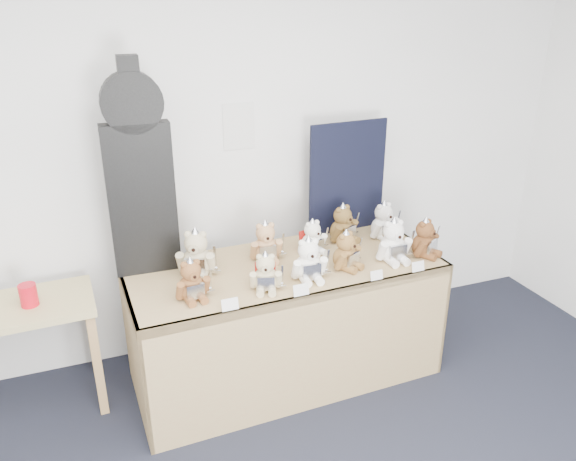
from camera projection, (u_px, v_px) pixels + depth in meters
name	position (u px, v px, depth m)	size (l,w,h in m)	color
room_shell	(239.00, 126.00, 3.63)	(6.00, 6.00, 6.00)	white
display_table	(290.00, 295.00, 3.45)	(1.94, 0.86, 0.80)	#9B784F
side_table	(17.00, 325.00, 3.21)	(0.88, 0.51, 0.72)	tan
guitar_case	(139.00, 172.00, 3.17)	(0.38, 0.12, 1.25)	black
navy_board	(347.00, 178.00, 3.83)	(0.58, 0.02, 0.77)	black
red_cup	(28.00, 295.00, 3.14)	(0.10, 0.10, 0.13)	red
teddy_front_far_left	(192.00, 282.00, 3.03)	(0.22, 0.18, 0.26)	brown
teddy_front_left	(266.00, 274.00, 3.13)	(0.20, 0.19, 0.25)	#C4B58A
teddy_front_centre	(309.00, 261.00, 3.24)	(0.24, 0.19, 0.29)	white
teddy_front_right	(346.00, 252.00, 3.38)	(0.22, 0.21, 0.27)	brown
teddy_front_far_right	(393.00, 242.00, 3.47)	(0.25, 0.20, 0.30)	white
teddy_front_end	(425.00, 239.00, 3.54)	(0.23, 0.22, 0.27)	brown
teddy_back_left	(196.00, 255.00, 3.28)	(0.25, 0.25, 0.32)	#BEAF8A
teddy_back_centre_left	(266.00, 243.00, 3.48)	(0.23, 0.19, 0.28)	tan
teddy_back_centre_right	(313.00, 239.00, 3.58)	(0.21, 0.19, 0.25)	white
teddy_back_right	(343.00, 225.00, 3.75)	(0.24, 0.23, 0.29)	brown
teddy_back_end	(384.00, 222.00, 3.80)	(0.24, 0.21, 0.28)	white
entry_card_a	(230.00, 304.00, 2.94)	(0.09, 0.00, 0.07)	silver
entry_card_b	(301.00, 290.00, 3.09)	(0.09, 0.00, 0.07)	silver
entry_card_c	(377.00, 275.00, 3.26)	(0.08, 0.00, 0.06)	silver
entry_card_d	(418.00, 266.00, 3.36)	(0.08, 0.00, 0.06)	silver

